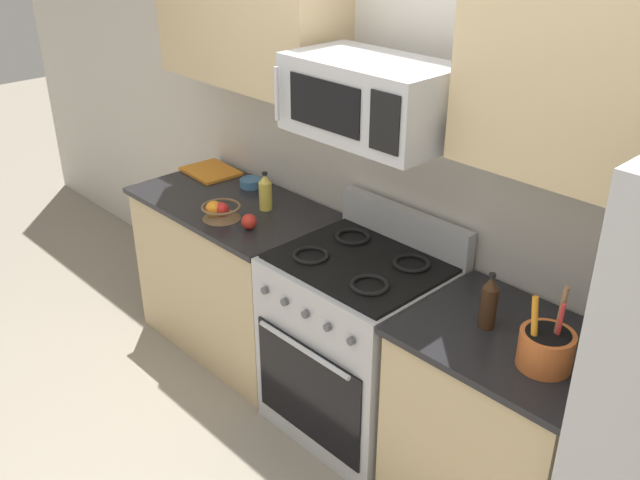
# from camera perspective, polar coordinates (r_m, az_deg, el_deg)

# --- Properties ---
(wall_back) EXTENTS (8.00, 0.10, 2.60)m
(wall_back) POSITION_cam_1_polar(r_m,az_deg,el_deg) (3.29, 8.28, 6.35)
(wall_back) COLOR beige
(wall_back) RESTS_ON ground
(counter_left) EXTENTS (1.15, 0.66, 0.91)m
(counter_left) POSITION_cam_1_polar(r_m,az_deg,el_deg) (4.03, -6.89, -2.78)
(counter_left) COLOR tan
(counter_left) RESTS_ON ground
(range_oven) EXTENTS (0.76, 0.70, 1.09)m
(range_oven) POSITION_cam_1_polar(r_m,az_deg,el_deg) (3.41, 3.13, -8.38)
(range_oven) COLOR #B2B5BA
(range_oven) RESTS_ON ground
(counter_right) EXTENTS (0.79, 0.66, 0.91)m
(counter_right) POSITION_cam_1_polar(r_m,az_deg,el_deg) (3.05, 14.18, -14.59)
(counter_right) COLOR tan
(counter_right) RESTS_ON ground
(microwave) EXTENTS (0.71, 0.44, 0.32)m
(microwave) POSITION_cam_1_polar(r_m,az_deg,el_deg) (2.91, 4.12, 11.38)
(microwave) COLOR #B2B5BA
(upper_cabinets_left) EXTENTS (1.14, 0.34, 0.73)m
(upper_cabinets_left) POSITION_cam_1_polar(r_m,az_deg,el_deg) (3.66, -5.91, 18.15)
(upper_cabinets_left) COLOR tan
(upper_cabinets_right) EXTENTS (0.78, 0.34, 0.73)m
(upper_cabinets_right) POSITION_cam_1_polar(r_m,az_deg,el_deg) (2.54, 20.24, 12.80)
(upper_cabinets_right) COLOR tan
(utensil_crock) EXTENTS (0.20, 0.20, 0.33)m
(utensil_crock) POSITION_cam_1_polar(r_m,az_deg,el_deg) (2.62, 17.88, -8.34)
(utensil_crock) COLOR #D1662D
(utensil_crock) RESTS_ON counter_right
(fruit_basket) EXTENTS (0.20, 0.20, 0.10)m
(fruit_basket) POSITION_cam_1_polar(r_m,az_deg,el_deg) (3.62, -8.11, 2.36)
(fruit_basket) COLOR brown
(fruit_basket) RESTS_ON counter_left
(apple_loose) EXTENTS (0.08, 0.08, 0.08)m
(apple_loose) POSITION_cam_1_polar(r_m,az_deg,el_deg) (3.49, -5.79, 1.49)
(apple_loose) COLOR red
(apple_loose) RESTS_ON counter_left
(cutting_board) EXTENTS (0.34, 0.28, 0.02)m
(cutting_board) POSITION_cam_1_polar(r_m,az_deg,el_deg) (4.24, -8.87, 5.55)
(cutting_board) COLOR orange
(cutting_board) RESTS_ON counter_left
(bottle_oil) EXTENTS (0.07, 0.07, 0.21)m
(bottle_oil) POSITION_cam_1_polar(r_m,az_deg,el_deg) (3.68, -4.46, 3.88)
(bottle_oil) COLOR gold
(bottle_oil) RESTS_ON counter_left
(bottle_soy) EXTENTS (0.07, 0.07, 0.23)m
(bottle_soy) POSITION_cam_1_polar(r_m,az_deg,el_deg) (2.76, 13.56, -4.97)
(bottle_soy) COLOR #382314
(bottle_soy) RESTS_ON counter_right
(prep_bowl) EXTENTS (0.13, 0.13, 0.05)m
(prep_bowl) POSITION_cam_1_polar(r_m,az_deg,el_deg) (4.00, -5.65, 4.67)
(prep_bowl) COLOR teal
(prep_bowl) RESTS_ON counter_left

